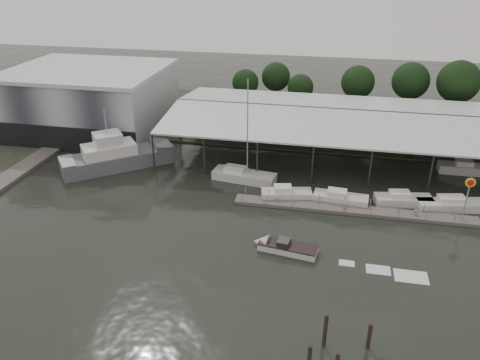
% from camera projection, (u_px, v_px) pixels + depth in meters
% --- Properties ---
extents(ground, '(200.00, 200.00, 0.00)m').
position_uv_depth(ground, '(207.00, 244.00, 48.80)').
color(ground, black).
rests_on(ground, ground).
extents(land_strip_far, '(140.00, 30.00, 0.30)m').
position_uv_depth(land_strip_far, '(267.00, 117.00, 85.71)').
color(land_strip_far, '#3E4231').
rests_on(land_strip_far, ground).
extents(land_strip_west, '(20.00, 40.00, 0.30)m').
position_uv_depth(land_strip_west, '(32.00, 124.00, 82.30)').
color(land_strip_west, '#3E4231').
rests_on(land_strip_west, ground).
extents(storage_warehouse, '(24.50, 20.50, 10.50)m').
position_uv_depth(storage_warehouse, '(90.00, 100.00, 77.82)').
color(storage_warehouse, '#AFB5BA').
rests_on(storage_warehouse, ground).
extents(covered_boat_shed, '(58.24, 24.00, 6.96)m').
position_uv_depth(covered_boat_shed, '(369.00, 115.00, 67.70)').
color(covered_boat_shed, white).
rests_on(covered_boat_shed, ground).
extents(trawler_dock, '(3.00, 18.00, 0.50)m').
position_uv_depth(trawler_dock, '(29.00, 165.00, 66.37)').
color(trawler_dock, '#69635C').
rests_on(trawler_dock, ground).
extents(floating_dock, '(28.00, 2.00, 1.40)m').
position_uv_depth(floating_dock, '(353.00, 210.00, 54.83)').
color(floating_dock, '#69635C').
rests_on(floating_dock, ground).
extents(shell_fuel_sign, '(1.10, 0.18, 5.55)m').
position_uv_depth(shell_fuel_sign, '(468.00, 191.00, 51.04)').
color(shell_fuel_sign, gray).
rests_on(shell_fuel_sign, ground).
extents(grey_trawler, '(15.00, 13.15, 8.84)m').
position_uv_depth(grey_trawler, '(117.00, 156.00, 65.68)').
color(grey_trawler, '#5A5F64').
rests_on(grey_trawler, ground).
extents(white_sailboat, '(8.71, 3.88, 13.91)m').
position_uv_depth(white_sailboat, '(243.00, 176.00, 62.13)').
color(white_sailboat, silver).
rests_on(white_sailboat, ground).
extents(speedboat_underway, '(17.59, 4.72, 2.00)m').
position_uv_depth(speedboat_underway, '(283.00, 247.00, 47.70)').
color(speedboat_underway, silver).
rests_on(speedboat_underway, ground).
extents(moored_cruiser_0, '(6.45, 3.37, 1.70)m').
position_uv_depth(moored_cruiser_0, '(286.00, 194.00, 57.60)').
color(moored_cruiser_0, silver).
rests_on(moored_cruiser_0, ground).
extents(moored_cruiser_1, '(6.68, 2.80, 1.70)m').
position_uv_depth(moored_cruiser_1, '(340.00, 198.00, 56.61)').
color(moored_cruiser_1, silver).
rests_on(moored_cruiser_1, ground).
extents(moored_cruiser_2, '(7.02, 3.25, 1.70)m').
position_uv_depth(moored_cruiser_2, '(403.00, 200.00, 56.29)').
color(moored_cruiser_2, silver).
rests_on(moored_cruiser_2, ground).
extents(moored_cruiser_3, '(9.02, 3.90, 1.70)m').
position_uv_depth(moored_cruiser_3, '(454.00, 205.00, 55.17)').
color(moored_cruiser_3, silver).
rests_on(moored_cruiser_3, ground).
extents(horizon_tree_line, '(67.01, 10.79, 10.94)m').
position_uv_depth(horizon_tree_line, '(404.00, 85.00, 83.85)').
color(horizon_tree_line, black).
rests_on(horizon_tree_line, ground).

